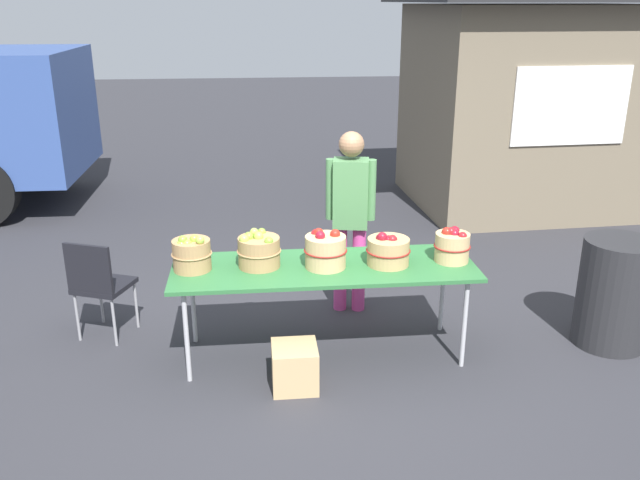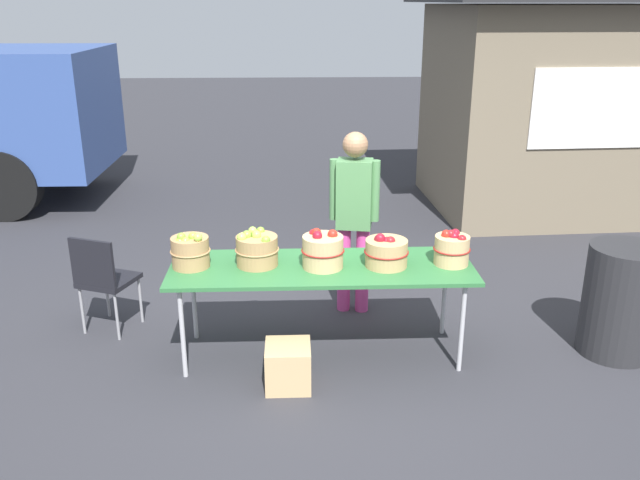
# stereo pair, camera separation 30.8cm
# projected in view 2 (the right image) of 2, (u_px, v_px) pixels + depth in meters

# --- Properties ---
(ground_plane) EXTENTS (40.00, 40.00, 0.00)m
(ground_plane) POSITION_uv_depth(u_px,v_px,m) (322.00, 353.00, 5.28)
(ground_plane) COLOR #2D2D33
(market_table) EXTENTS (2.30, 0.76, 0.75)m
(market_table) POSITION_uv_depth(u_px,v_px,m) (322.00, 271.00, 5.04)
(market_table) COLOR #2D6B38
(market_table) RESTS_ON ground
(apple_basket_green_0) EXTENTS (0.30, 0.30, 0.29)m
(apple_basket_green_0) POSITION_uv_depth(u_px,v_px,m) (190.00, 251.00, 4.97)
(apple_basket_green_0) COLOR #A87F51
(apple_basket_green_0) RESTS_ON market_table
(apple_basket_green_1) EXTENTS (0.33, 0.33, 0.29)m
(apple_basket_green_1) POSITION_uv_depth(u_px,v_px,m) (257.00, 249.00, 5.01)
(apple_basket_green_1) COLOR #A87F51
(apple_basket_green_1) RESTS_ON market_table
(apple_basket_red_0) EXTENTS (0.33, 0.33, 0.29)m
(apple_basket_red_0) POSITION_uv_depth(u_px,v_px,m) (323.00, 251.00, 4.96)
(apple_basket_red_0) COLOR tan
(apple_basket_red_0) RESTS_ON market_table
(apple_basket_red_1) EXTENTS (0.34, 0.34, 0.26)m
(apple_basket_red_1) POSITION_uv_depth(u_px,v_px,m) (386.00, 252.00, 4.99)
(apple_basket_red_1) COLOR tan
(apple_basket_red_1) RESTS_ON market_table
(apple_basket_red_2) EXTENTS (0.28, 0.28, 0.27)m
(apple_basket_red_2) POSITION_uv_depth(u_px,v_px,m) (452.00, 248.00, 5.02)
(apple_basket_red_2) COLOR tan
(apple_basket_red_2) RESTS_ON market_table
(vendor_adult) EXTENTS (0.42, 0.26, 1.62)m
(vendor_adult) POSITION_uv_depth(u_px,v_px,m) (354.00, 209.00, 5.70)
(vendor_adult) COLOR #CC3F8C
(vendor_adult) RESTS_ON ground
(food_kiosk) EXTENTS (3.63, 3.06, 2.74)m
(food_kiosk) POSITION_uv_depth(u_px,v_px,m) (555.00, 103.00, 8.62)
(food_kiosk) COLOR #726651
(food_kiosk) RESTS_ON ground
(folding_chair) EXTENTS (0.52, 0.52, 0.86)m
(folding_chair) POSITION_uv_depth(u_px,v_px,m) (103.00, 276.00, 5.46)
(folding_chair) COLOR black
(folding_chair) RESTS_ON ground
(trash_barrel) EXTENTS (0.57, 0.57, 0.89)m
(trash_barrel) POSITION_uv_depth(u_px,v_px,m) (621.00, 301.00, 5.17)
(trash_barrel) COLOR #262628
(trash_barrel) RESTS_ON ground
(produce_crate) EXTENTS (0.32, 0.32, 0.32)m
(produce_crate) POSITION_uv_depth(u_px,v_px,m) (288.00, 366.00, 4.78)
(produce_crate) COLOR tan
(produce_crate) RESTS_ON ground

